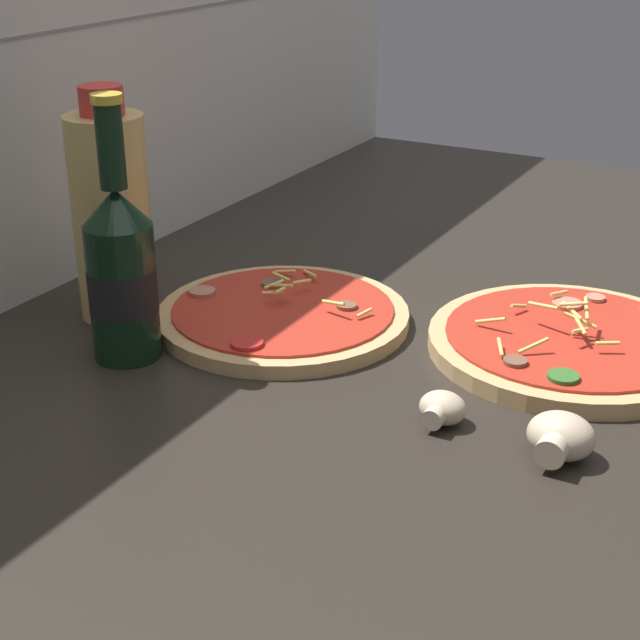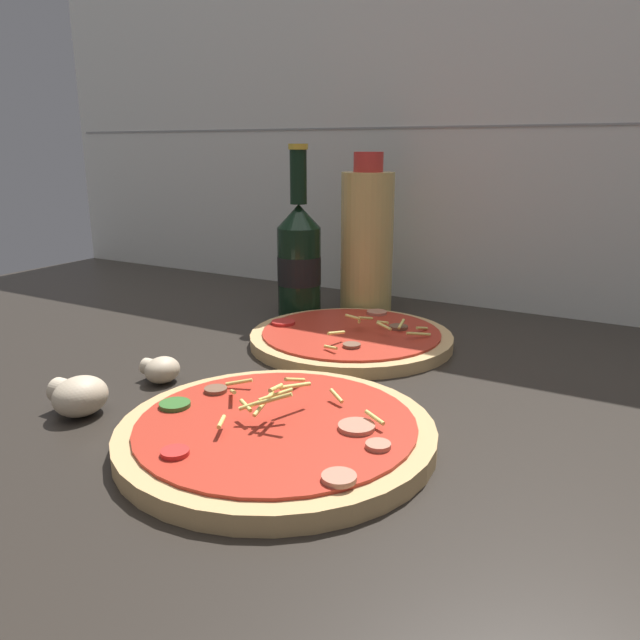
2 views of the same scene
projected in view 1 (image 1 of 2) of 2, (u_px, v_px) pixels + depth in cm
name	position (u px, v px, depth cm)	size (l,w,h in cm)	color
counter_slab	(437.00, 374.00, 93.27)	(160.00, 90.00, 2.50)	#28231E
tile_backsplash	(43.00, 32.00, 101.58)	(160.00, 1.13, 60.00)	silver
pizza_near	(570.00, 343.00, 94.46)	(27.29, 27.29, 5.47)	tan
pizza_far	(283.00, 315.00, 100.79)	(25.95, 25.95, 3.98)	tan
beer_bottle	(121.00, 270.00, 90.70)	(6.50, 6.50, 24.99)	black
oil_bottle	(111.00, 214.00, 99.03)	(7.93, 7.93, 23.86)	#D6B766
mushroom_left	(442.00, 409.00, 81.59)	(4.25, 4.05, 2.83)	beige
mushroom_right	(560.00, 437.00, 76.43)	(5.67, 5.40, 3.78)	beige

